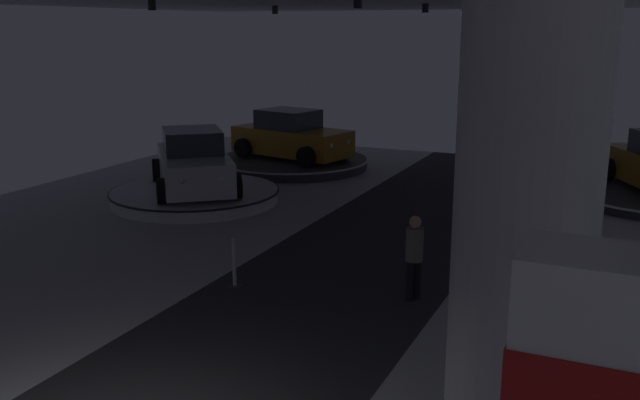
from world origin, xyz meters
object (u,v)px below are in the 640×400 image
(display_car_deep_left, at_px, (291,137))
(display_platform_far_left, at_px, (195,195))
(visitor_walking_near, at_px, (414,252))
(display_platform_deep_left, at_px, (292,162))
(column_right, at_px, (523,246))
(display_car_far_left, at_px, (194,163))

(display_car_deep_left, bearing_deg, display_platform_far_left, -92.27)
(display_platform_far_left, height_order, visitor_walking_near, visitor_walking_near)
(visitor_walking_near, bearing_deg, display_platform_deep_left, 126.55)
(column_right, height_order, display_platform_deep_left, column_right)
(visitor_walking_near, bearing_deg, display_car_deep_left, 126.64)
(display_car_deep_left, xyz_separation_m, visitor_walking_near, (7.65, -10.29, -0.20))
(display_platform_far_left, distance_m, display_car_far_left, 0.93)
(display_platform_far_left, height_order, display_car_deep_left, display_car_deep_left)
(display_platform_deep_left, distance_m, visitor_walking_near, 12.81)
(display_platform_deep_left, distance_m, display_car_deep_left, 0.92)
(display_platform_far_left, height_order, display_car_far_left, display_car_far_left)
(display_platform_far_left, relative_size, display_car_deep_left, 1.07)
(display_car_far_left, relative_size, display_car_deep_left, 0.98)
(display_platform_far_left, relative_size, visitor_walking_near, 3.03)
(display_platform_far_left, distance_m, visitor_walking_near, 9.14)
(column_right, relative_size, display_platform_far_left, 1.14)
(display_platform_deep_left, xyz_separation_m, display_car_deep_left, (-0.03, 0.01, 0.92))
(display_car_deep_left, bearing_deg, display_platform_deep_left, -12.99)
(display_car_far_left, height_order, display_car_deep_left, display_car_far_left)
(display_car_far_left, bearing_deg, display_car_deep_left, 87.52)
(column_right, bearing_deg, visitor_walking_near, 117.86)
(display_platform_far_left, xyz_separation_m, display_platform_deep_left, (0.26, 5.69, -0.01))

